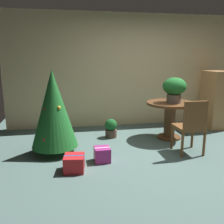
# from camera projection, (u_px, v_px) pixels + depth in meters

# --- Properties ---
(ground_plane) EXTENTS (6.60, 6.60, 0.00)m
(ground_plane) POSITION_uv_depth(u_px,v_px,m) (170.00, 159.00, 3.97)
(ground_plane) COLOR #4C6660
(back_wall_panel) EXTENTS (6.00, 0.10, 2.60)m
(back_wall_panel) POSITION_uv_depth(u_px,v_px,m) (135.00, 71.00, 5.80)
(back_wall_panel) COLOR beige
(back_wall_panel) RESTS_ON ground_plane
(round_dining_table) EXTENTS (0.94, 0.94, 0.74)m
(round_dining_table) POSITION_uv_depth(u_px,v_px,m) (170.00, 114.00, 4.88)
(round_dining_table) COLOR brown
(round_dining_table) RESTS_ON ground_plane
(flower_vase) EXTENTS (0.45, 0.45, 0.49)m
(flower_vase) POSITION_uv_depth(u_px,v_px,m) (174.00, 88.00, 4.73)
(flower_vase) COLOR #665B51
(flower_vase) RESTS_ON round_dining_table
(wooden_chair_near) EXTENTS (0.43, 0.44, 0.93)m
(wooden_chair_near) POSITION_uv_depth(u_px,v_px,m) (191.00, 125.00, 4.05)
(wooden_chair_near) COLOR brown
(wooden_chair_near) RESTS_ON ground_plane
(holiday_tree) EXTENTS (0.78, 0.78, 1.42)m
(holiday_tree) POSITION_uv_depth(u_px,v_px,m) (53.00, 109.00, 4.06)
(holiday_tree) COLOR brown
(holiday_tree) RESTS_ON ground_plane
(gift_box_red) EXTENTS (0.32, 0.33, 0.24)m
(gift_box_red) POSITION_uv_depth(u_px,v_px,m) (74.00, 163.00, 3.52)
(gift_box_red) COLOR red
(gift_box_red) RESTS_ON ground_plane
(gift_box_purple) EXTENTS (0.25, 0.25, 0.23)m
(gift_box_purple) POSITION_uv_depth(u_px,v_px,m) (102.00, 154.00, 3.85)
(gift_box_purple) COLOR #9E287A
(gift_box_purple) RESTS_ON ground_plane
(wooden_cabinet) EXTENTS (0.50, 0.62, 1.31)m
(wooden_cabinet) POSITION_uv_depth(u_px,v_px,m) (216.00, 100.00, 5.63)
(wooden_cabinet) COLOR #B27F4C
(wooden_cabinet) RESTS_ON ground_plane
(potted_plant) EXTENTS (0.25, 0.25, 0.39)m
(potted_plant) POSITION_uv_depth(u_px,v_px,m) (111.00, 128.00, 5.00)
(potted_plant) COLOR #4C382D
(potted_plant) RESTS_ON ground_plane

